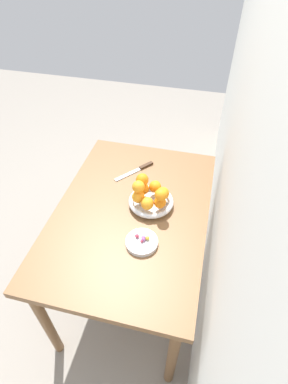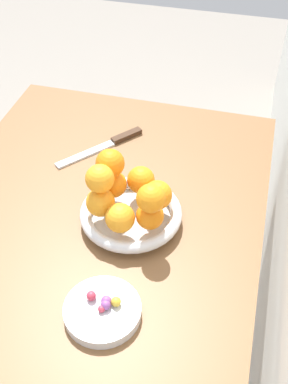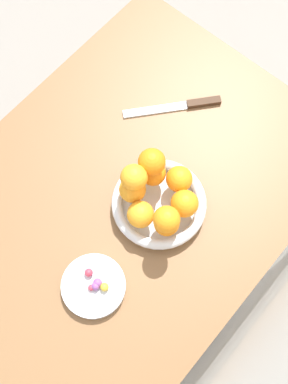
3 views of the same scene
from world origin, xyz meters
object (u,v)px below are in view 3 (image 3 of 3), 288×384
object	(u,v)px
orange_1	(185,204)
knife	(181,106)
candy_dish	(94,286)
candy_ball_3	(89,273)
candy_ball_1	(96,286)
candy_ball_4	(98,283)
orange_5	(141,213)
orange_2	(179,179)
orange_3	(153,173)
orange_7	(152,162)
orange_4	(133,189)
candy_ball_2	(104,287)
orange_8	(167,219)
dining_table	(118,214)
fruit_bowl	(159,204)
orange_6	(134,177)
orange_0	(167,223)
candy_ball_0	(91,288)

from	to	relation	value
orange_1	knife	xyz separation A→B (m)	(-0.23, -0.19, -0.07)
candy_dish	candy_ball_3	distance (m)	0.04
candy_ball_1	candy_ball_4	bearing A→B (deg)	-169.78
orange_5	orange_2	bearing A→B (deg)	174.54
orange_3	knife	xyz separation A→B (m)	(-0.21, -0.09, -0.07)
orange_7	candy_ball_1	bearing A→B (deg)	14.85
candy_dish	knife	xyz separation A→B (m)	(-0.50, -0.15, -0.01)
orange_4	orange_3	bearing A→B (deg)	171.57
orange_3	candy_ball_1	world-z (taller)	orange_3
candy_dish	candy_ball_2	bearing A→B (deg)	118.73
candy_ball_4	orange_8	bearing A→B (deg)	168.76
dining_table	orange_1	world-z (taller)	orange_1
fruit_bowl	orange_5	world-z (taller)	orange_5
orange_4	orange_6	distance (m)	0.06
candy_dish	orange_7	world-z (taller)	orange_7
orange_3	orange_4	world-z (taller)	orange_4
dining_table	candy_ball_2	xyz separation A→B (m)	(0.17, 0.12, 0.12)
candy_ball_1	candy_ball_2	bearing A→B (deg)	124.40
orange_4	knife	bearing A→B (deg)	-164.67
orange_0	candy_ball_0	xyz separation A→B (m)	(0.22, -0.04, -0.04)
orange_0	orange_4	xyz separation A→B (m)	(-0.01, -0.11, 0.00)
orange_4	candy_ball_2	size ratio (longest dim) A/B	3.24
fruit_bowl	orange_2	distance (m)	0.08
fruit_bowl	orange_3	world-z (taller)	orange_3
orange_5	candy_ball_2	distance (m)	0.18
orange_4	candy_ball_3	distance (m)	0.21
candy_ball_0	knife	world-z (taller)	candy_ball_0
orange_4	orange_5	world-z (taller)	same
orange_7	candy_ball_0	xyz separation A→B (m)	(0.29, 0.07, -0.10)
orange_8	candy_ball_1	size ratio (longest dim) A/B	3.09
orange_1	candy_ball_4	distance (m)	0.27
orange_4	orange_5	distance (m)	0.06
orange_8	knife	size ratio (longest dim) A/B	0.28
candy_dish	orange_4	world-z (taller)	orange_4
orange_3	candy_ball_1	xyz separation A→B (m)	(0.28, 0.07, -0.04)
orange_0	orange_2	xyz separation A→B (m)	(-0.10, -0.05, 0.00)
candy_ball_1	candy_ball_2	world-z (taller)	same
orange_2	orange_8	world-z (taller)	orange_8
candy_dish	orange_1	bearing A→B (deg)	171.36
orange_1	orange_4	distance (m)	0.12
fruit_bowl	orange_2	size ratio (longest dim) A/B	3.62
orange_4	candy_ball_4	xyz separation A→B (m)	(0.21, 0.08, -0.04)
fruit_bowl	candy_ball_2	world-z (taller)	candy_ball_2
dining_table	fruit_bowl	xyz separation A→B (m)	(-0.06, 0.09, 0.11)
candy_dish	orange_5	world-z (taller)	orange_5
candy_ball_2	fruit_bowl	bearing A→B (deg)	-171.12
orange_4	orange_8	xyz separation A→B (m)	(0.02, 0.12, 0.06)
orange_3	fruit_bowl	bearing A→B (deg)	54.54
orange_2	orange_6	bearing A→B (deg)	-37.78
candy_ball_1	knife	world-z (taller)	candy_ball_1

